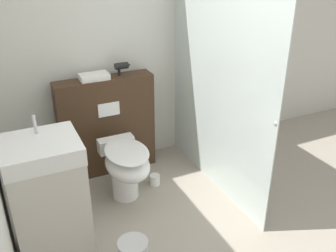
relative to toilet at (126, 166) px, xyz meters
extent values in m
cube|color=silver|center=(0.45, 0.80, 0.88)|extent=(8.00, 0.06, 2.50)
cube|color=#3D2819|center=(0.02, 0.60, 0.15)|extent=(0.99, 0.22, 1.05)
cube|color=white|center=(0.02, 0.49, 0.38)|extent=(0.22, 0.01, 0.14)
cube|color=silver|center=(0.90, -0.09, 0.69)|extent=(0.01, 1.72, 2.13)
sphere|color=#B2B2B7|center=(0.90, -0.92, 0.65)|extent=(0.04, 0.04, 0.04)
cylinder|color=white|center=(0.00, 0.05, -0.17)|extent=(0.25, 0.25, 0.40)
ellipsoid|color=white|center=(0.00, -0.05, 0.05)|extent=(0.39, 0.57, 0.24)
ellipsoid|color=white|center=(0.00, -0.05, 0.18)|extent=(0.38, 0.56, 0.02)
cube|color=white|center=(0.00, 0.27, 0.10)|extent=(0.35, 0.12, 0.14)
cube|color=beige|center=(-0.75, -0.44, 0.08)|extent=(0.52, 0.49, 0.89)
cube|color=white|center=(-0.75, -0.44, 0.58)|extent=(0.53, 0.49, 0.13)
cylinder|color=silver|center=(-0.75, -0.31, 0.72)|extent=(0.02, 0.02, 0.14)
cylinder|color=black|center=(0.21, 0.62, 0.77)|extent=(0.13, 0.07, 0.07)
cone|color=black|center=(0.29, 0.62, 0.77)|extent=(0.03, 0.06, 0.06)
cylinder|color=black|center=(0.19, 0.62, 0.72)|extent=(0.03, 0.03, 0.09)
cube|color=white|center=(-0.08, 0.61, 0.70)|extent=(0.28, 0.18, 0.06)
cylinder|color=white|center=(0.34, 0.11, -0.32)|extent=(0.10, 0.10, 0.11)
cylinder|color=silver|center=(-0.25, -0.85, -0.12)|extent=(0.23, 0.23, 0.01)
camera|label=1|loc=(-0.92, -2.87, 1.86)|focal=40.00mm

